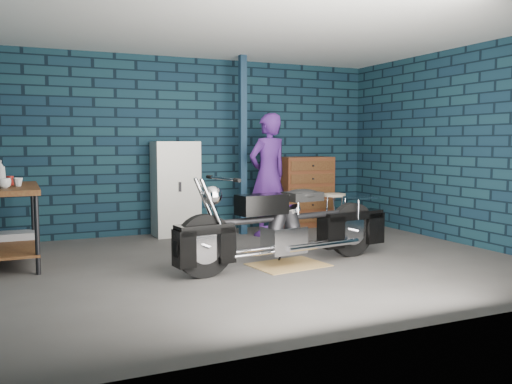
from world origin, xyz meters
TOP-DOWN VIEW (x-y plane):
  - ground at (0.00, 0.00)m, footprint 6.00×6.00m
  - room_walls at (0.00, 0.55)m, footprint 6.02×5.01m
  - support_post at (0.55, 1.95)m, footprint 0.10×0.10m
  - workbench at (-2.68, 1.08)m, footprint 0.60×1.40m
  - drip_mat at (0.20, -0.23)m, footprint 0.91×0.73m
  - motorcycle at (0.20, -0.23)m, footprint 2.44×0.95m
  - person at (0.84, 1.67)m, footprint 0.75×0.58m
  - storage_bin at (-2.66, 1.58)m, footprint 0.48×0.34m
  - locker at (-0.43, 2.23)m, footprint 0.66×0.47m
  - tool_chest at (1.80, 2.23)m, footprint 0.87×0.48m
  - shop_stool at (1.86, 1.42)m, footprint 0.36×0.36m
  - cup_a at (-2.73, 0.76)m, footprint 0.17×0.17m
  - cup_b at (-2.59, 0.98)m, footprint 0.11×0.11m
  - mug_red at (-2.68, 1.18)m, footprint 0.10×0.10m
  - bottle at (-2.77, 1.55)m, footprint 0.12×0.12m

SIDE VIEW (x-z plane):
  - ground at x=0.00m, z-range 0.00..0.00m
  - drip_mat at x=0.20m, z-range 0.00..0.01m
  - storage_bin at x=-2.66m, z-range 0.00..0.30m
  - shop_stool at x=1.86m, z-range 0.00..0.62m
  - workbench at x=-2.68m, z-range 0.00..0.91m
  - motorcycle at x=0.20m, z-range 0.00..1.05m
  - tool_chest at x=1.80m, z-range 0.00..1.16m
  - locker at x=-0.43m, z-range 0.00..1.41m
  - person at x=0.84m, z-range 0.00..1.83m
  - cup_b at x=-2.59m, z-range 0.91..1.01m
  - mug_red at x=-2.68m, z-range 0.91..1.02m
  - cup_a at x=-2.73m, z-range 0.91..1.02m
  - bottle at x=-2.77m, z-range 0.91..1.19m
  - support_post at x=0.55m, z-range 0.00..2.70m
  - room_walls at x=0.00m, z-range 0.55..3.26m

